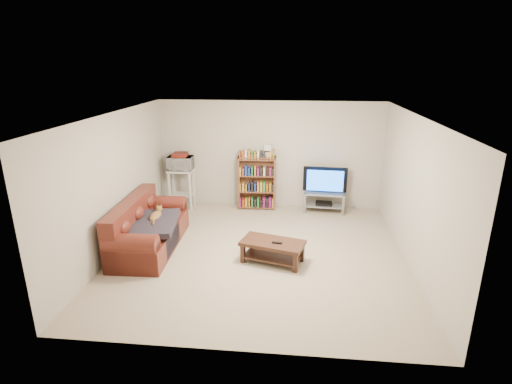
# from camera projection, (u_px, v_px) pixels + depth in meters

# --- Properties ---
(floor) EXTENTS (5.00, 5.00, 0.00)m
(floor) POSITION_uv_depth(u_px,v_px,m) (259.00, 253.00, 7.00)
(floor) COLOR #BFAC8E
(floor) RESTS_ON ground
(ceiling) EXTENTS (5.00, 5.00, 0.00)m
(ceiling) POSITION_uv_depth(u_px,v_px,m) (260.00, 115.00, 6.25)
(ceiling) COLOR white
(ceiling) RESTS_ON ground
(wall_back) EXTENTS (5.00, 0.00, 5.00)m
(wall_back) POSITION_uv_depth(u_px,v_px,m) (270.00, 155.00, 8.99)
(wall_back) COLOR beige
(wall_back) RESTS_ON ground
(wall_front) EXTENTS (5.00, 0.00, 5.00)m
(wall_front) POSITION_uv_depth(u_px,v_px,m) (238.00, 259.00, 4.26)
(wall_front) COLOR beige
(wall_front) RESTS_ON ground
(wall_left) EXTENTS (0.00, 5.00, 5.00)m
(wall_left) POSITION_uv_depth(u_px,v_px,m) (115.00, 184.00, 6.87)
(wall_left) COLOR beige
(wall_left) RESTS_ON ground
(wall_right) EXTENTS (0.00, 5.00, 5.00)m
(wall_right) POSITION_uv_depth(u_px,v_px,m) (415.00, 193.00, 6.39)
(wall_right) COLOR beige
(wall_right) RESTS_ON ground
(sofa) EXTENTS (0.97, 2.11, 0.89)m
(sofa) POSITION_uv_depth(u_px,v_px,m) (146.00, 231.00, 7.14)
(sofa) COLOR maroon
(sofa) RESTS_ON floor
(blanket) EXTENTS (0.92, 1.13, 0.18)m
(blanket) POSITION_uv_depth(u_px,v_px,m) (152.00, 224.00, 6.93)
(blanket) COLOR #2A2630
(blanket) RESTS_ON sofa
(cat) EXTENTS (0.25, 0.57, 0.17)m
(cat) POSITION_uv_depth(u_px,v_px,m) (155.00, 216.00, 7.09)
(cat) COLOR brown
(cat) RESTS_ON sofa
(coffee_table) EXTENTS (1.13, 0.77, 0.37)m
(coffee_table) POSITION_uv_depth(u_px,v_px,m) (273.00, 248.00, 6.63)
(coffee_table) COLOR #381E13
(coffee_table) RESTS_ON floor
(remote) EXTENTS (0.17, 0.07, 0.02)m
(remote) POSITION_uv_depth(u_px,v_px,m) (277.00, 243.00, 6.52)
(remote) COLOR black
(remote) RESTS_ON coffee_table
(tv_stand) EXTENTS (0.92, 0.46, 0.45)m
(tv_stand) POSITION_uv_depth(u_px,v_px,m) (324.00, 199.00, 8.86)
(tv_stand) COLOR #999EA3
(tv_stand) RESTS_ON floor
(television) EXTENTS (0.97, 0.19, 0.55)m
(television) POSITION_uv_depth(u_px,v_px,m) (325.00, 180.00, 8.73)
(television) COLOR black
(television) RESTS_ON tv_stand
(dvd_player) EXTENTS (0.37, 0.27, 0.06)m
(dvd_player) POSITION_uv_depth(u_px,v_px,m) (324.00, 203.00, 8.90)
(dvd_player) COLOR black
(dvd_player) RESTS_ON tv_stand
(bookshelf) EXTENTS (0.85, 0.30, 1.21)m
(bookshelf) POSITION_uv_depth(u_px,v_px,m) (257.00, 182.00, 8.96)
(bookshelf) COLOR brown
(bookshelf) RESTS_ON floor
(shelf_clutter) EXTENTS (0.62, 0.21, 0.28)m
(shelf_clutter) POSITION_uv_depth(u_px,v_px,m) (261.00, 152.00, 8.75)
(shelf_clutter) COLOR silver
(shelf_clutter) RESTS_ON bookshelf
(microwave_stand) EXTENTS (0.56, 0.41, 0.89)m
(microwave_stand) POSITION_uv_depth(u_px,v_px,m) (182.00, 183.00, 9.07)
(microwave_stand) COLOR silver
(microwave_stand) RESTS_ON floor
(microwave) EXTENTS (0.55, 0.38, 0.30)m
(microwave) POSITION_uv_depth(u_px,v_px,m) (180.00, 163.00, 8.92)
(microwave) COLOR silver
(microwave) RESTS_ON microwave_stand
(game_boxes) EXTENTS (0.33, 0.29, 0.05)m
(game_boxes) POSITION_uv_depth(u_px,v_px,m) (180.00, 155.00, 8.86)
(game_boxes) COLOR maroon
(game_boxes) RESTS_ON microwave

